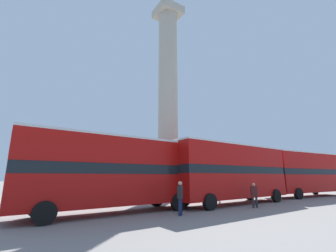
{
  "coord_description": "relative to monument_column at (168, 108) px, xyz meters",
  "views": [
    {
      "loc": [
        -11.97,
        -18.76,
        2.01
      ],
      "look_at": [
        0.0,
        0.0,
        7.02
      ],
      "focal_mm": 24.0,
      "sensor_mm": 36.0,
      "label": 1
    }
  ],
  "objects": [
    {
      "name": "bus_b",
      "position": [
        -7.44,
        -6.03,
        -6.57
      ],
      "size": [
        10.44,
        3.18,
        4.26
      ],
      "rotation": [
        0.0,
        0.0,
        0.05
      ],
      "color": "#A80F0C",
      "rests_on": "ground_plane"
    },
    {
      "name": "monument_column",
      "position": [
        0.0,
        0.0,
        0.0
      ],
      "size": [
        4.89,
        4.89,
        22.03
      ],
      "color": "#A39E8E",
      "rests_on": "ground_plane"
    },
    {
      "name": "bus_a",
      "position": [
        13.11,
        -6.26,
        -6.47
      ],
      "size": [
        10.69,
        3.41,
        4.44
      ],
      "rotation": [
        0.0,
        0.0,
        -0.06
      ],
      "color": "#A80F0C",
      "rests_on": "ground_plane"
    },
    {
      "name": "street_lamp",
      "position": [
        3.97,
        -2.73,
        -6.1
      ],
      "size": [
        0.39,
        0.39,
        5.26
      ],
      "color": "black",
      "rests_on": "ground_plane"
    },
    {
      "name": "ground_plane",
      "position": [
        0.0,
        0.0,
        -8.92
      ],
      "size": [
        200.0,
        200.0,
        0.0
      ],
      "primitive_type": "plane",
      "color": "gray"
    },
    {
      "name": "equestrian_statue",
      "position": [
        -9.32,
        4.27,
        -7.26
      ],
      "size": [
        3.86,
        3.27,
        5.97
      ],
      "rotation": [
        0.0,
        0.0,
        0.33
      ],
      "color": "#A39E8E",
      "rests_on": "ground_plane"
    },
    {
      "name": "pedestrian_near_lamp",
      "position": [
        -4.7,
        -8.56,
        -7.92
      ],
      "size": [
        0.48,
        0.43,
        1.77
      ],
      "rotation": [
        0.0,
        0.0,
        3.8
      ],
      "color": "#192347",
      "rests_on": "ground_plane"
    },
    {
      "name": "pedestrian_by_plinth",
      "position": [
        1.22,
        -8.75,
        -8.05
      ],
      "size": [
        0.43,
        0.39,
        1.59
      ],
      "rotation": [
        0.0,
        0.0,
        5.61
      ],
      "color": "#28282D",
      "rests_on": "ground_plane"
    },
    {
      "name": "bus_c",
      "position": [
        1.59,
        -6.59,
        -6.49
      ],
      "size": [
        10.78,
        3.18,
        4.4
      ],
      "rotation": [
        0.0,
        0.0,
        0.05
      ],
      "color": "#A80F0C",
      "rests_on": "ground_plane"
    }
  ]
}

